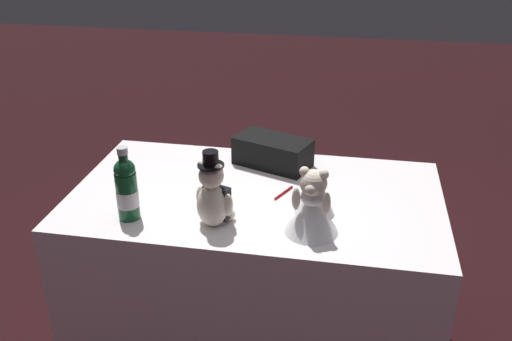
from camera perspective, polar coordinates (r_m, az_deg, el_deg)
ground_plane at (r=2.63m, az=-0.00°, el=-16.61°), size 12.00×12.00×0.00m
reception_table at (r=2.40m, az=-0.00°, el=-10.12°), size 1.43×0.82×0.74m
teddy_bear_groom at (r=1.96m, az=-4.32°, el=-2.59°), size 0.14×0.14×0.28m
teddy_bear_bride at (r=1.93m, az=5.81°, el=-3.29°), size 0.19×0.23×0.24m
champagne_bottle at (r=2.04m, az=-12.91°, el=-1.77°), size 0.08×0.08×0.28m
signing_pen at (r=2.19m, az=2.72°, el=-2.32°), size 0.06×0.12×0.01m
gift_case_black at (r=2.41m, az=1.70°, el=1.90°), size 0.35×0.26×0.12m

